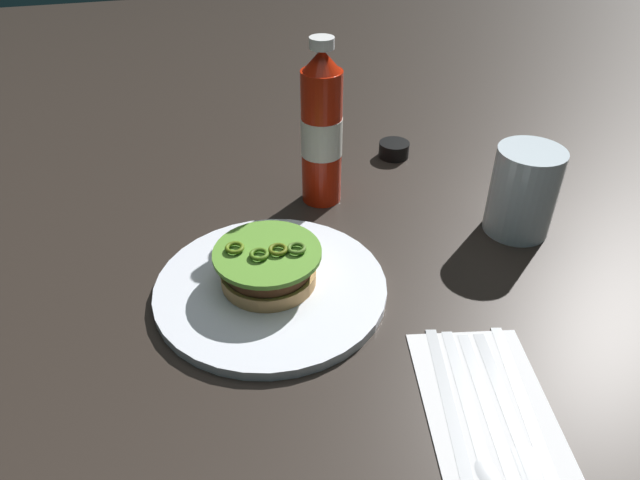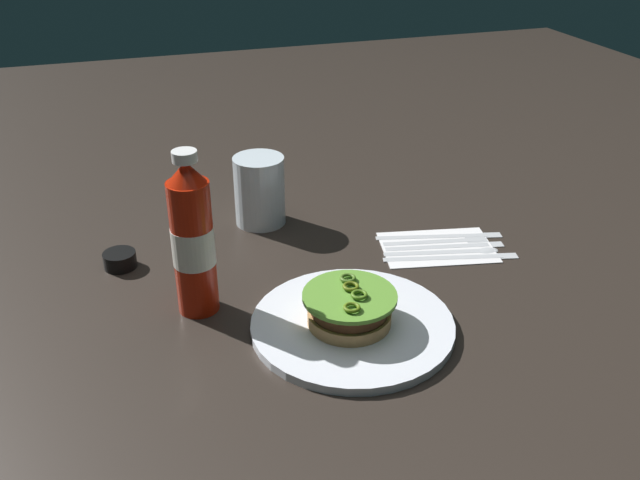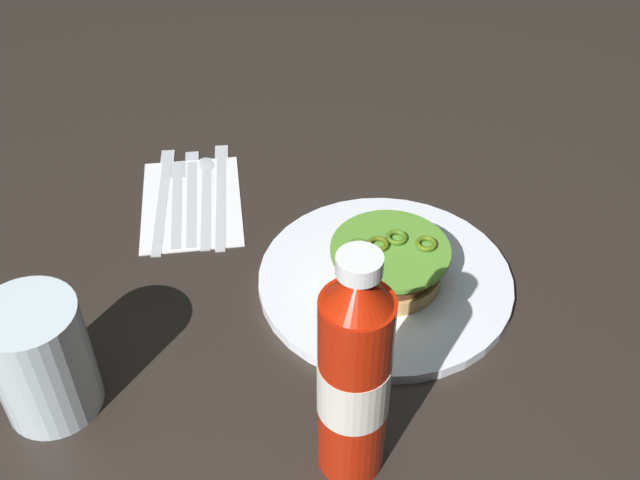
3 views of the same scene
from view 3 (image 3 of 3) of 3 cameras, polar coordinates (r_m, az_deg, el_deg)
The scene contains 11 objects.
ground_plane at distance 0.76m, azimuth -4.86°, elevation -9.35°, with size 3.00×3.00×0.00m, color black.
dinner_plate at distance 0.83m, azimuth 5.02°, elevation -3.07°, with size 0.28×0.28×0.01m, color white.
burger_sandwich at distance 0.81m, azimuth 5.35°, elevation -1.78°, with size 0.13×0.13×0.05m.
ketchup_bottle at distance 0.60m, azimuth 2.63°, elevation -10.59°, with size 0.06×0.06×0.24m.
water_glass at distance 0.72m, azimuth -20.64°, elevation -8.58°, with size 0.09×0.09×0.12m, color silver.
napkin at distance 0.95m, azimuth -9.85°, elevation 2.89°, with size 0.19×0.12×0.00m, color white.
table_knife at distance 0.97m, azimuth -7.64°, elevation 4.24°, with size 0.22×0.07×0.00m.
spoon_utensil at distance 0.98m, azimuth -8.74°, elevation 4.22°, with size 0.19×0.06×0.00m.
butter_knife at distance 0.97m, azimuth -9.86°, elevation 3.98°, with size 0.20×0.06×0.00m.
fork_utensil at distance 0.97m, azimuth -10.97°, elevation 3.61°, with size 0.18×0.05×0.00m.
steak_knife at distance 0.98m, azimuth -11.97°, elevation 3.82°, with size 0.22×0.07×0.00m.
Camera 3 is at (-0.47, 0.10, 0.58)m, focal length 41.62 mm.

